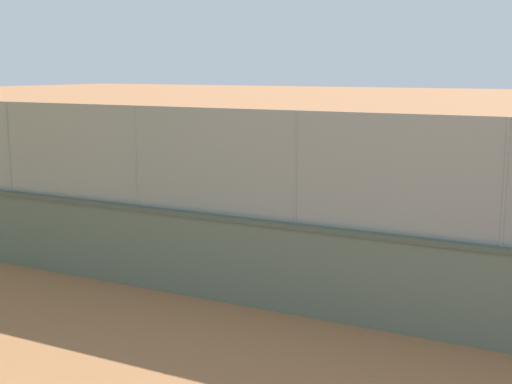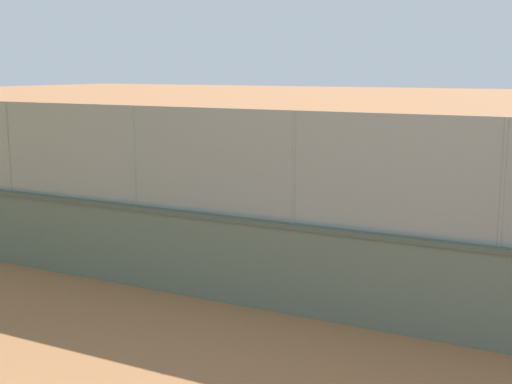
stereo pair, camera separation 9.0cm
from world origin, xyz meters
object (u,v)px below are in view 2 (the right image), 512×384
object	(u,v)px
player_near_wall_returning	(323,173)
sports_ball	(173,181)
player_foreground_swinging	(244,183)
spare_ball_by_wall	(43,232)
courtside_bench	(124,238)

from	to	relation	value
player_near_wall_returning	sports_ball	size ratio (longest dim) A/B	12.20
player_foreground_swinging	spare_ball_by_wall	world-z (taller)	player_foreground_swinging
sports_ball	courtside_bench	xyz separation A→B (m)	(-1.18, 3.42, -0.71)
courtside_bench	sports_ball	bearing A→B (deg)	-70.91
player_foreground_swinging	spare_ball_by_wall	xyz separation A→B (m)	(3.13, 4.81, -0.86)
player_foreground_swinging	sports_ball	world-z (taller)	player_foreground_swinging
player_near_wall_returning	courtside_bench	world-z (taller)	player_near_wall_returning
player_foreground_swinging	sports_ball	xyz separation A→B (m)	(0.99, 2.09, 0.26)
courtside_bench	player_foreground_swinging	bearing A→B (deg)	-88.03
courtside_bench	player_near_wall_returning	bearing A→B (deg)	-97.45
player_foreground_swinging	courtside_bench	xyz separation A→B (m)	(-0.19, 5.51, -0.45)
player_foreground_swinging	player_near_wall_returning	size ratio (longest dim) A/B	0.98
spare_ball_by_wall	courtside_bench	size ratio (longest dim) A/B	0.07
player_near_wall_returning	sports_ball	distance (m)	5.29
spare_ball_by_wall	courtside_bench	xyz separation A→B (m)	(-3.32, 0.70, 0.41)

